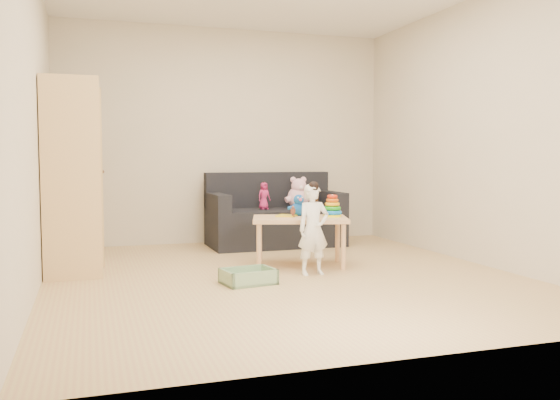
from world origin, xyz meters
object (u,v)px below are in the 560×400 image
object	(u,v)px
wardrobe	(72,177)
play_table	(300,242)
toddler	(313,231)
sofa	(275,227)

from	to	relation	value
wardrobe	play_table	distance (m)	2.19
toddler	sofa	bearing A→B (deg)	78.99
play_table	toddler	world-z (taller)	toddler
play_table	toddler	bearing A→B (deg)	-94.44
wardrobe	toddler	size ratio (longest dim) A/B	2.19
wardrobe	sofa	bearing A→B (deg)	22.46
sofa	toddler	distance (m)	1.80
sofa	play_table	world-z (taller)	play_table
wardrobe	sofa	world-z (taller)	wardrobe
sofa	toddler	size ratio (longest dim) A/B	1.97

